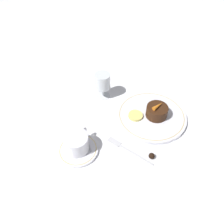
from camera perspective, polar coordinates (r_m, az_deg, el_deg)
ground_plane at (r=0.89m, az=7.44°, el=0.07°), size 3.00×3.00×0.00m
dinner_plate at (r=0.87m, az=10.24°, el=-0.94°), size 0.27×0.27×0.01m
saucer at (r=0.77m, az=-8.82°, el=-9.69°), size 0.14×0.14×0.01m
coffee_cup at (r=0.74m, az=-9.24°, el=-7.93°), size 0.11×0.08×0.06m
spoon at (r=0.79m, az=-6.78°, el=-7.08°), size 0.08×0.08×0.00m
wine_glass at (r=0.91m, az=-2.46°, el=7.68°), size 0.06×0.06×0.11m
fork at (r=0.77m, az=3.35°, el=-9.33°), size 0.05×0.18×0.01m
dessert_cake at (r=0.85m, az=11.62°, el=0.15°), size 0.08×0.08×0.05m
carrot_garnish at (r=0.83m, az=11.93°, el=1.59°), size 0.05×0.04×0.02m
pineapple_slice at (r=0.85m, az=6.15°, el=-0.94°), size 0.06×0.06×0.01m
chocolate_truffle at (r=0.76m, az=10.32°, el=-11.21°), size 0.02×0.02×0.02m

